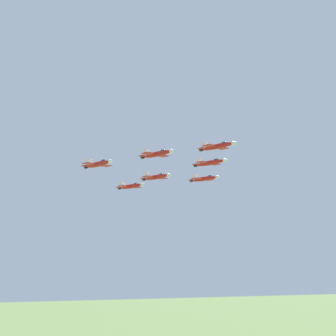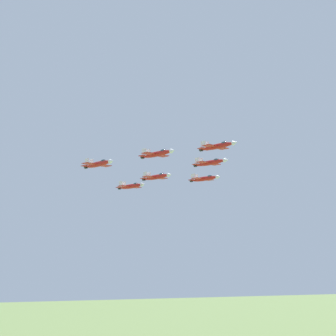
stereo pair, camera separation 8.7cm
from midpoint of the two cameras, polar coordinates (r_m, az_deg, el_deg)
name	(u,v)px [view 2 (the right image)]	position (r m, az deg, el deg)	size (l,w,h in m)	color
jet_lead	(217,146)	(160.20, 5.75, 2.54)	(14.77, 9.96, 3.38)	red
jet_left_wingman	(210,163)	(179.13, 4.92, 0.63)	(15.24, 10.27, 3.48)	red
jet_right_wingman	(157,154)	(161.49, -1.28, 1.66)	(14.83, 10.09, 3.40)	red
jet_left_outer	(204,179)	(198.09, 4.25, -1.23)	(15.14, 10.20, 3.46)	red
jet_right_outer	(98,164)	(165.04, -8.11, 0.47)	(15.32, 10.31, 3.48)	red
jet_slot_rear	(156,177)	(180.22, -1.37, -1.04)	(15.00, 10.07, 3.40)	red
jet_trailing	(131,186)	(191.50, -4.34, -2.12)	(14.72, 9.94, 3.37)	red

